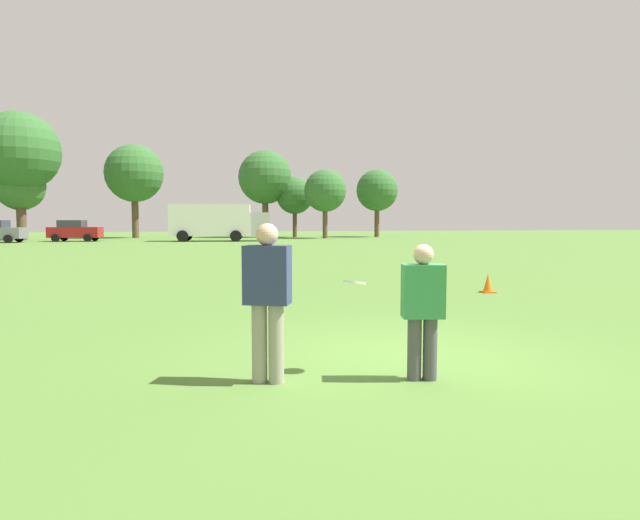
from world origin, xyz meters
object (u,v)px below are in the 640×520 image
parked_car_center (75,231)px  traffic_cone (488,283)px  player_defender (423,305)px  frisbee (354,282)px  player_thrower (267,293)px  box_truck (218,221)px

parked_car_center → traffic_cone: bearing=-62.8°
player_defender → frisbee: bearing=146.7°
player_thrower → frisbee: player_thrower is taller
player_thrower → parked_car_center: 45.46m
player_thrower → frisbee: (1.05, 0.23, 0.07)m
box_truck → parked_car_center: bearing=171.9°
player_thrower → traffic_cone: 8.99m
traffic_cone → parked_car_center: (-19.00, 37.02, 0.69)m
traffic_cone → player_defender: bearing=-122.7°
traffic_cone → frisbee: bearing=-128.5°
frisbee → player_thrower: bearing=-167.4°
player_defender → parked_car_center: parked_car_center is taller
player_defender → frisbee: player_defender is taller
player_thrower → frisbee: 1.08m
player_defender → parked_car_center: bearing=108.5°
player_defender → traffic_cone: (4.35, 6.78, -0.64)m
frisbee → traffic_cone: frisbee is taller
frisbee → box_truck: box_truck is taller
frisbee → parked_car_center: bearing=107.9°
player_thrower → box_truck: size_ratio=0.21×
frisbee → parked_car_center: (-13.97, 43.35, -0.16)m
frisbee → traffic_cone: 8.13m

